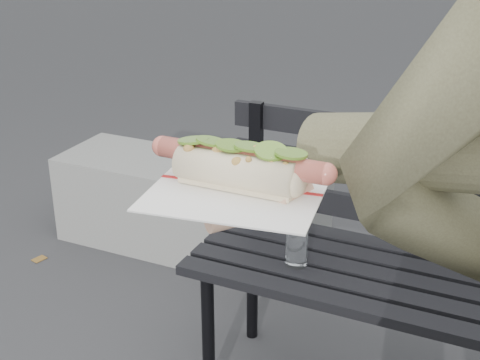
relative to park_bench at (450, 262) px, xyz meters
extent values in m
cylinder|color=black|center=(-0.66, -0.24, -0.30)|extent=(0.04, 0.04, 0.45)
cylinder|color=black|center=(-0.66, 0.10, -0.30)|extent=(0.04, 0.04, 0.45)
cube|color=black|center=(0.01, -0.25, -0.06)|extent=(1.50, 0.07, 0.03)
cube|color=black|center=(0.01, -0.16, -0.06)|extent=(1.50, 0.07, 0.03)
cube|color=black|center=(0.01, -0.07, -0.06)|extent=(1.50, 0.07, 0.03)
cube|color=black|center=(0.01, 0.02, -0.06)|extent=(1.50, 0.07, 0.03)
cube|color=black|center=(0.01, 0.11, -0.06)|extent=(1.50, 0.07, 0.03)
cube|color=black|center=(-0.66, 0.12, 0.15)|extent=(0.04, 0.03, 0.42)
cube|color=black|center=(0.01, 0.14, 0.05)|extent=(1.50, 0.02, 0.08)
cube|color=black|center=(0.01, 0.14, 0.18)|extent=(1.50, 0.02, 0.08)
cube|color=black|center=(0.01, 0.14, 0.31)|extent=(1.50, 0.02, 0.08)
cylinder|color=white|center=(-0.42, -0.13, 0.05)|extent=(0.06, 0.06, 0.19)
cylinder|color=white|center=(-0.42, -0.13, 0.16)|extent=(0.03, 0.03, 0.02)
cube|color=slate|center=(-1.18, 0.59, -0.32)|extent=(1.20, 0.40, 0.40)
cylinder|color=#D8A384|center=(-0.10, -1.11, 0.65)|extent=(0.09, 0.08, 0.07)
ellipsoid|color=#D8A384|center=(-0.14, -1.12, 0.64)|extent=(0.10, 0.11, 0.03)
cylinder|color=#D8A384|center=(-0.20, -1.15, 0.65)|extent=(0.05, 0.02, 0.02)
cylinder|color=#D8A384|center=(-0.20, -1.13, 0.65)|extent=(0.05, 0.02, 0.02)
cylinder|color=#D8A384|center=(-0.20, -1.11, 0.65)|extent=(0.05, 0.02, 0.02)
cylinder|color=#D8A384|center=(-0.20, -1.09, 0.65)|extent=(0.05, 0.02, 0.02)
cylinder|color=#D8A384|center=(-0.13, -1.18, 0.65)|extent=(0.04, 0.05, 0.02)
cube|color=white|center=(-0.14, -1.12, 0.66)|extent=(0.21, 0.21, 0.00)
cube|color=#B21E1E|center=(-0.14, -1.12, 0.66)|extent=(0.19, 0.03, 0.00)
cylinder|color=#CE604F|center=(-0.14, -1.12, 0.69)|extent=(0.20, 0.02, 0.02)
sphere|color=#CE604F|center=(-0.24, -1.12, 0.69)|extent=(0.03, 0.02, 0.02)
sphere|color=#CE604F|center=(-0.04, -1.12, 0.69)|extent=(0.02, 0.02, 0.02)
sphere|color=#9E6B2D|center=(-0.12, -1.12, 0.70)|extent=(0.01, 0.01, 0.01)
sphere|color=#9E6B2D|center=(-0.18, -1.11, 0.70)|extent=(0.01, 0.01, 0.01)
sphere|color=#9E6B2D|center=(-0.17, -1.13, 0.70)|extent=(0.01, 0.01, 0.01)
sphere|color=#9E6B2D|center=(-0.13, -1.14, 0.70)|extent=(0.01, 0.01, 0.01)
sphere|color=#9E6B2D|center=(-0.19, -1.11, 0.70)|extent=(0.01, 0.01, 0.01)
sphere|color=#9E6B2D|center=(-0.17, -1.14, 0.70)|extent=(0.01, 0.01, 0.01)
sphere|color=#9E6B2D|center=(-0.10, -1.13, 0.70)|extent=(0.01, 0.01, 0.01)
sphere|color=#9E6B2D|center=(-0.14, -1.14, 0.70)|extent=(0.01, 0.01, 0.01)
sphere|color=#9E6B2D|center=(-0.10, -1.11, 0.70)|extent=(0.01, 0.01, 0.01)
sphere|color=#9E6B2D|center=(-0.17, -1.14, 0.70)|extent=(0.01, 0.01, 0.01)
sphere|color=#9E6B2D|center=(-0.13, -1.11, 0.70)|extent=(0.01, 0.01, 0.01)
sphere|color=#9E6B2D|center=(-0.12, -1.14, 0.70)|extent=(0.01, 0.01, 0.01)
sphere|color=#9E6B2D|center=(-0.11, -1.14, 0.70)|extent=(0.01, 0.01, 0.01)
sphere|color=#9E6B2D|center=(-0.17, -1.11, 0.70)|extent=(0.01, 0.01, 0.01)
sphere|color=#9E6B2D|center=(-0.08, -1.14, 0.70)|extent=(0.01, 0.01, 0.01)
sphere|color=#9E6B2D|center=(-0.10, -1.13, 0.70)|extent=(0.01, 0.01, 0.01)
sphere|color=#9E6B2D|center=(-0.10, -1.14, 0.70)|extent=(0.01, 0.01, 0.01)
sphere|color=#9E6B2D|center=(-0.20, -1.14, 0.70)|extent=(0.01, 0.01, 0.01)
sphere|color=#9E6B2D|center=(-0.19, -1.10, 0.70)|extent=(0.01, 0.01, 0.01)
sphere|color=#9E6B2D|center=(-0.18, -1.14, 0.70)|extent=(0.01, 0.01, 0.01)
sphere|color=#9E6B2D|center=(-0.09, -1.11, 0.70)|extent=(0.01, 0.01, 0.01)
sphere|color=#9E6B2D|center=(-0.17, -1.13, 0.70)|extent=(0.01, 0.01, 0.01)
sphere|color=#9E6B2D|center=(-0.12, -1.12, 0.70)|extent=(0.01, 0.01, 0.01)
sphere|color=#9E6B2D|center=(-0.15, -1.14, 0.70)|extent=(0.01, 0.01, 0.01)
sphere|color=#9E6B2D|center=(-0.11, -1.10, 0.70)|extent=(0.01, 0.01, 0.01)
sphere|color=#9E6B2D|center=(-0.13, -1.11, 0.70)|extent=(0.01, 0.01, 0.01)
sphere|color=#9E6B2D|center=(-0.16, -1.13, 0.70)|extent=(0.01, 0.01, 0.01)
sphere|color=#9E6B2D|center=(-0.11, -1.12, 0.70)|extent=(0.01, 0.01, 0.01)
cylinder|color=#598624|center=(-0.20, -1.12, 0.71)|extent=(0.04, 0.04, 0.01)
cylinder|color=#598624|center=(-0.18, -1.12, 0.71)|extent=(0.04, 0.04, 0.01)
cylinder|color=#598624|center=(-0.15, -1.12, 0.71)|extent=(0.04, 0.04, 0.01)
cylinder|color=#598624|center=(-0.13, -1.12, 0.71)|extent=(0.04, 0.04, 0.01)
cylinder|color=#598624|center=(-0.10, -1.13, 0.71)|extent=(0.04, 0.04, 0.02)
cylinder|color=#598624|center=(-0.08, -1.12, 0.71)|extent=(0.04, 0.04, 0.01)
cube|color=brown|center=(-1.73, 0.21, -0.52)|extent=(0.05, 0.07, 0.00)
cube|color=brown|center=(-0.99, 1.06, -0.52)|extent=(0.05, 0.05, 0.00)
camera|label=1|loc=(0.15, -1.75, 0.97)|focal=50.00mm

